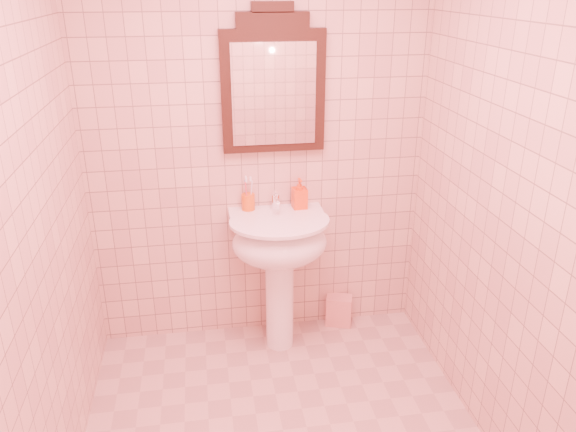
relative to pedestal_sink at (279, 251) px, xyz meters
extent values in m
cube|color=beige|center=(-0.09, 0.23, 0.59)|extent=(2.00, 0.02, 2.50)
cylinder|color=white|center=(0.00, 0.01, -0.31)|extent=(0.17, 0.17, 0.70)
ellipsoid|color=white|center=(0.00, -0.01, 0.06)|extent=(0.56, 0.46, 0.28)
cube|color=white|center=(0.00, 0.15, 0.17)|extent=(0.56, 0.15, 0.05)
cylinder|color=white|center=(0.00, -0.01, 0.19)|extent=(0.58, 0.58, 0.02)
cylinder|color=white|center=(0.00, 0.15, 0.25)|extent=(0.04, 0.04, 0.09)
cylinder|color=white|center=(0.00, 0.10, 0.28)|extent=(0.02, 0.10, 0.02)
cylinder|color=white|center=(0.00, 0.05, 0.26)|extent=(0.02, 0.02, 0.04)
cube|color=white|center=(0.00, 0.16, 0.30)|extent=(0.02, 0.07, 0.01)
cube|color=black|center=(0.00, 0.20, 0.89)|extent=(0.59, 0.05, 0.68)
cube|color=black|center=(0.00, 0.20, 1.28)|extent=(0.40, 0.05, 0.09)
cube|color=black|center=(0.00, 0.20, 1.34)|extent=(0.23, 0.05, 0.06)
cube|color=white|center=(0.00, 0.17, 0.88)|extent=(0.47, 0.01, 0.57)
cylinder|color=#D65612|center=(-0.16, 0.17, 0.25)|extent=(0.08, 0.08, 0.10)
cylinder|color=silver|center=(-0.14, 0.17, 0.29)|extent=(0.01, 0.01, 0.18)
cylinder|color=#338CD8|center=(-0.17, 0.19, 0.29)|extent=(0.01, 0.01, 0.18)
cylinder|color=#E5334C|center=(-0.17, 0.16, 0.29)|extent=(0.01, 0.01, 0.18)
imported|color=#DA4012|center=(0.15, 0.16, 0.29)|extent=(0.09, 0.09, 0.19)
cube|color=#EFA18C|center=(0.42, 0.17, -0.56)|extent=(0.19, 0.16, 0.20)
camera|label=1|loc=(-0.42, -2.94, 1.48)|focal=35.00mm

